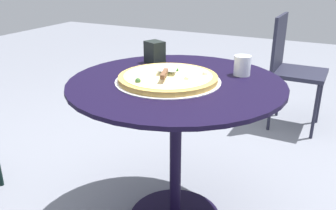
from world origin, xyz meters
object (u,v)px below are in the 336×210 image
at_px(drinking_cup, 242,66).
at_px(napkin_dispenser, 155,52).
at_px(pizza_server, 166,71).
at_px(patio_table, 176,116).
at_px(patio_chair_near, 291,63).
at_px(pizza_on_tray, 168,78).

xyz_separation_m(drinking_cup, napkin_dispenser, (-0.01, -0.47, 0.01)).
bearing_deg(pizza_server, napkin_dispenser, -143.27).
relative_size(patio_table, pizza_server, 4.47).
xyz_separation_m(pizza_server, drinking_cup, (-0.26, 0.26, -0.01)).
relative_size(patio_table, drinking_cup, 10.49).
bearing_deg(patio_chair_near, patio_table, -11.27).
distance_m(pizza_on_tray, patio_chair_near, 1.54).
xyz_separation_m(pizza_server, patio_chair_near, (-1.50, 0.32, -0.29)).
relative_size(patio_table, napkin_dispenser, 8.49).
bearing_deg(pizza_on_tray, patio_chair_near, 167.86).
relative_size(pizza_on_tray, napkin_dispenser, 4.11).
bearing_deg(patio_chair_near, pizza_on_tray, -12.14).
bearing_deg(napkin_dispenser, drinking_cup, 24.11).
relative_size(pizza_server, napkin_dispenser, 1.90).
relative_size(napkin_dispenser, patio_chair_near, 0.13).
height_order(pizza_on_tray, pizza_server, pizza_server).
height_order(drinking_cup, patio_chair_near, patio_chair_near).
distance_m(pizza_on_tray, pizza_server, 0.05).
xyz_separation_m(pizza_on_tray, pizza_server, (0.02, 0.00, 0.04)).
xyz_separation_m(pizza_on_tray, napkin_dispenser, (-0.25, -0.20, 0.04)).
relative_size(pizza_on_tray, pizza_server, 2.17).
distance_m(patio_table, pizza_server, 0.23).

